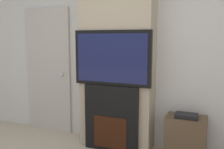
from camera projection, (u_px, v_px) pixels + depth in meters
wall_back at (122, 50)px, 3.57m from camera, size 6.00×0.06×2.70m
chimney_breast at (117, 50)px, 3.38m from camera, size 1.01×0.35×2.70m
fireplace at (112, 118)px, 3.35m from camera, size 0.75×0.15×0.90m
television at (112, 58)px, 3.23m from camera, size 1.05×0.07×0.72m
media_stand at (186, 137)px, 3.16m from camera, size 0.49×0.34×0.59m
entry_door at (48, 71)px, 4.04m from camera, size 0.81×0.09×1.99m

